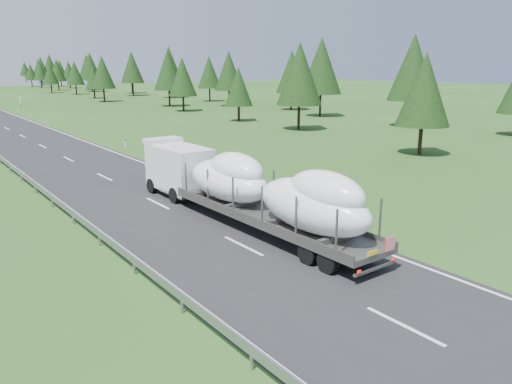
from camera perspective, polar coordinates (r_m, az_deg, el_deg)
ground at (r=23.11m, az=-1.47°, el=-6.22°), size 400.00×400.00×0.00m
highway_sign at (r=99.91m, az=-25.32°, el=9.38°), size 0.08×0.90×2.60m
tree_line_right at (r=128.22m, az=-12.65°, el=13.50°), size 27.97×284.37×12.58m
boat_truck at (r=25.79m, az=-1.42°, el=0.81°), size 2.83×18.67×3.83m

